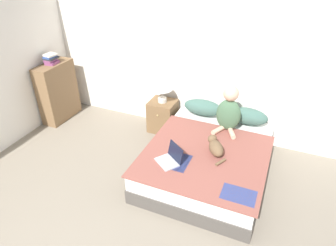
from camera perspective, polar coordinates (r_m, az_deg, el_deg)
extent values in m
cube|color=white|center=(4.80, 4.71, 12.37)|extent=(5.95, 0.05, 2.55)
cube|color=#4C4742|center=(4.33, 7.54, -8.06)|extent=(1.55, 1.98, 0.21)
cube|color=silver|center=(4.20, 7.73, -5.86)|extent=(1.52, 1.95, 0.21)
cube|color=brown|center=(3.97, 7.05, -6.16)|extent=(1.59, 1.58, 0.02)
cube|color=#3D4784|center=(3.84, 1.92, -7.38)|extent=(0.28, 0.37, 0.01)
cube|color=#3D4784|center=(3.49, 13.29, -13.21)|extent=(0.38, 0.26, 0.01)
ellipsoid|color=#42665B|center=(4.80, 6.68, 2.96)|extent=(0.62, 0.28, 0.25)
ellipsoid|color=#42665B|center=(4.69, 14.83, 1.29)|extent=(0.62, 0.28, 0.25)
ellipsoid|color=#476B4C|center=(4.41, 11.44, 1.53)|extent=(0.35, 0.19, 0.49)
sphere|color=#DBB293|center=(4.25, 11.92, 5.52)|extent=(0.22, 0.22, 0.22)
cylinder|color=#DBB293|center=(4.43, 9.58, -1.30)|extent=(0.17, 0.25, 0.07)
cylinder|color=#DBB293|center=(4.40, 12.02, -1.82)|extent=(0.17, 0.25, 0.07)
ellipsoid|color=brown|center=(3.96, 9.15, -4.78)|extent=(0.31, 0.35, 0.17)
sphere|color=brown|center=(4.08, 8.44, -3.05)|extent=(0.12, 0.12, 0.12)
cone|color=brown|center=(4.04, 8.03, -2.56)|extent=(0.06, 0.06, 0.06)
cone|color=brown|center=(4.06, 8.94, -2.46)|extent=(0.06, 0.06, 0.06)
cylinder|color=brown|center=(3.85, 9.98, -7.34)|extent=(0.11, 0.17, 0.04)
cube|color=#B7B7BC|center=(3.81, -0.22, -7.48)|extent=(0.36, 0.34, 0.02)
cube|color=black|center=(3.79, 1.42, -5.54)|extent=(0.27, 0.21, 0.21)
cube|color=brown|center=(5.12, -1.03, 1.37)|extent=(0.44, 0.40, 0.54)
sphere|color=tan|center=(4.89, -2.02, 1.45)|extent=(0.03, 0.03, 0.03)
cylinder|color=beige|center=(4.97, -1.09, 4.44)|extent=(0.15, 0.15, 0.07)
cylinder|color=beige|center=(4.92, -1.10, 5.64)|extent=(0.02, 0.02, 0.16)
cone|color=white|center=(4.85, -1.12, 7.33)|extent=(0.34, 0.34, 0.16)
cube|color=brown|center=(5.72, -20.23, 5.60)|extent=(0.30, 0.74, 1.05)
cube|color=#844270|center=(5.52, -21.20, 10.68)|extent=(0.18, 0.22, 0.04)
cube|color=#844270|center=(5.51, -21.49, 11.05)|extent=(0.15, 0.19, 0.04)
cube|color=#2D2D33|center=(5.51, -21.41, 11.45)|extent=(0.18, 0.22, 0.03)
cube|color=#334C8E|center=(5.49, -21.56, 11.67)|extent=(0.14, 0.21, 0.03)
cube|color=beige|center=(5.50, -21.55, 12.00)|extent=(0.21, 0.22, 0.03)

